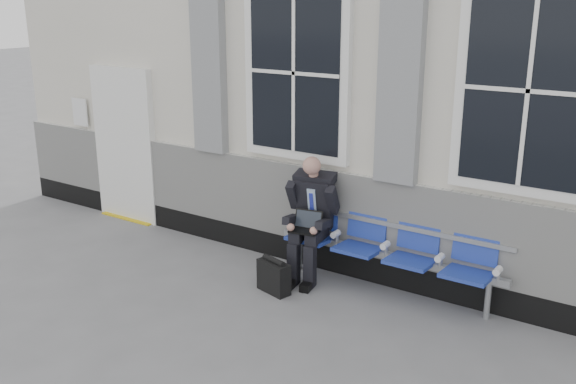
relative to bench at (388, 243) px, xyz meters
The scene contains 5 objects.
ground 1.69m from the bench, 56.01° to the right, with size 70.00×70.00×0.00m, color slate.
station_building 2.86m from the bench, 67.86° to the left, with size 14.40×4.40×4.49m.
bench is the anchor object (origin of this frame).
businessman 0.91m from the bench, behind, with size 0.59×0.80×1.40m.
briefcase 1.27m from the bench, 144.54° to the right, with size 0.42×0.25×0.40m.
Camera 1 is at (1.76, -4.54, 3.05)m, focal length 40.00 mm.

